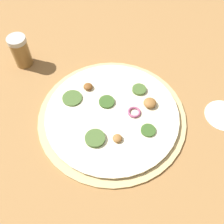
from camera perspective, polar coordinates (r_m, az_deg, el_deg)
The scene contains 4 objects.
ground_plane at distance 0.62m, azimuth -0.00°, elevation -1.04°, with size 3.00×3.00×0.00m, color #9E703F.
pizza at distance 0.61m, azimuth 0.04°, elevation -0.65°, with size 0.35×0.35×0.03m.
spice_jar at distance 0.74m, azimuth -19.29°, elevation 12.40°, with size 0.05×0.05×0.09m.
flour_patch at distance 0.68m, azimuth 23.07°, elevation -0.64°, with size 0.09×0.09×0.00m.
Camera 1 is at (-0.06, 0.33, 0.52)m, focal length 42.00 mm.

